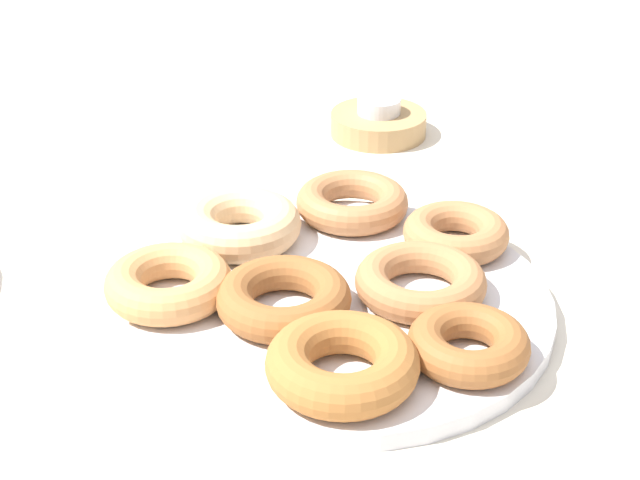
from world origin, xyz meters
The scene contains 12 objects.
ground_plane centered at (0.00, 0.00, 0.00)m, with size 2.40×2.40×0.00m, color beige.
donut_plate centered at (0.00, 0.00, 0.01)m, with size 0.30×0.30×0.01m, color silver.
donut_0 centered at (-0.05, 0.00, 0.03)m, with size 0.09×0.09×0.03m, color #995B2D.
donut_1 centered at (0.07, 0.10, 0.03)m, with size 0.09×0.09×0.02m, color #B27547.
donut_2 centered at (0.05, -0.03, 0.02)m, with size 0.09×0.09×0.02m, color #B27547.
donut_3 centered at (-0.05, -0.08, 0.03)m, with size 0.09×0.09×0.03m, color #AD6B33.
donut_4 centered at (-0.03, 0.11, 0.03)m, with size 0.09×0.09×0.03m, color #EABC84.
donut_5 centered at (0.03, -0.10, 0.02)m, with size 0.08×0.08×0.02m, color #995B2D.
donut_6 centered at (-0.11, 0.06, 0.03)m, with size 0.09×0.09×0.03m, color tan.
donut_7 centered at (0.11, 0.02, 0.02)m, with size 0.08×0.08×0.02m, color #B27547.
candle_holder centered at (0.20, 0.25, 0.01)m, with size 0.09×0.09×0.02m, color tan.
tealight centered at (0.20, 0.25, 0.03)m, with size 0.04×0.04×0.01m, color silver.
Camera 1 is at (-0.30, -0.48, 0.37)m, focal length 53.51 mm.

